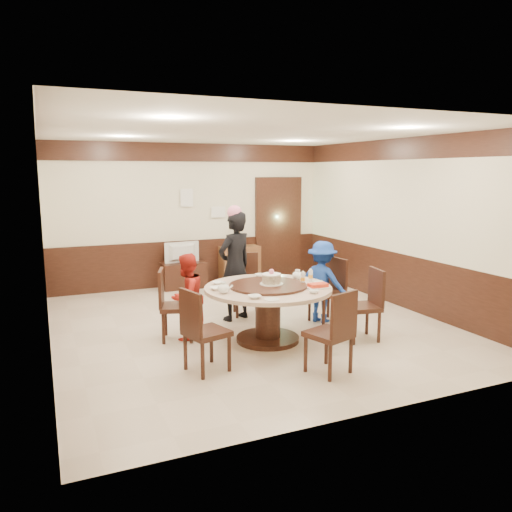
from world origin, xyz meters
name	(u,v)px	position (x,y,z in m)	size (l,w,h in m)	color
room	(250,253)	(0.01, 0.01, 1.08)	(6.00, 6.04, 2.84)	beige
banquet_table	(268,302)	(-0.05, -0.74, 0.53)	(1.69, 1.69, 0.78)	black
chair_0	(327,302)	(1.14, -0.31, 0.30)	(0.49, 0.48, 0.97)	black
chair_1	(247,295)	(0.18, 0.55, 0.30)	(0.54, 0.54, 0.97)	black
chair_2	(176,318)	(-1.16, -0.19, 0.30)	(0.56, 0.55, 0.97)	black
chair_3	(205,345)	(-1.13, -1.40, 0.30)	(0.55, 0.54, 0.97)	black
chair_4	(330,347)	(0.14, -2.01, 0.30)	(0.56, 0.56, 0.97)	black
chair_5	(363,317)	(1.16, -1.19, 0.30)	(0.52, 0.51, 0.97)	black
person_standing	(235,266)	(-0.09, 0.37, 0.84)	(0.61, 0.40, 1.67)	black
person_red	(187,297)	(-1.01, -0.21, 0.59)	(0.57, 0.44, 1.17)	red
person_blue	(322,282)	(1.07, -0.26, 0.62)	(0.80, 0.46, 1.23)	#183A99
birthday_cake	(271,279)	(0.00, -0.75, 0.85)	(0.31, 0.31, 0.21)	white
teapot_left	(224,289)	(-0.71, -0.86, 0.81)	(0.17, 0.15, 0.13)	white
teapot_right	(297,276)	(0.51, -0.53, 0.81)	(0.17, 0.15, 0.13)	white
bowl_0	(218,283)	(-0.61, -0.36, 0.77)	(0.15, 0.15, 0.04)	white
bowl_1	(314,292)	(0.33, -1.30, 0.77)	(0.13, 0.13, 0.04)	white
bowl_2	(255,297)	(-0.46, -1.24, 0.77)	(0.16, 0.16, 0.04)	white
bowl_3	(318,283)	(0.62, -0.89, 0.77)	(0.15, 0.15, 0.05)	white
bowl_4	(217,288)	(-0.74, -0.65, 0.77)	(0.17, 0.17, 0.04)	white
bowl_5	(259,275)	(0.11, -0.11, 0.77)	(0.13, 0.13, 0.04)	white
saucer_near	(272,299)	(-0.30, -1.39, 0.76)	(0.18, 0.18, 0.01)	white
saucer_far	(282,276)	(0.40, -0.24, 0.76)	(0.18, 0.18, 0.01)	white
shrimp_platter	(318,286)	(0.52, -1.08, 0.78)	(0.30, 0.20, 0.06)	white
bottle_0	(303,278)	(0.45, -0.80, 0.83)	(0.06, 0.06, 0.16)	silver
bottle_1	(311,276)	(0.63, -0.69, 0.83)	(0.06, 0.06, 0.16)	silver
tv_stand	(184,275)	(-0.26, 2.75, 0.25)	(0.85, 0.45, 0.50)	black
television	(183,252)	(-0.26, 2.75, 0.70)	(0.70, 0.09, 0.40)	gray
side_cabinet	(239,264)	(0.93, 2.78, 0.38)	(0.80, 0.40, 0.75)	brown
thermos	(236,237)	(0.87, 2.78, 0.94)	(0.15, 0.15, 0.38)	silver
notice_left	(187,198)	(-0.10, 2.96, 1.75)	(0.25, 0.00, 0.35)	white
notice_right	(218,212)	(0.55, 2.96, 1.45)	(0.30, 0.00, 0.22)	white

